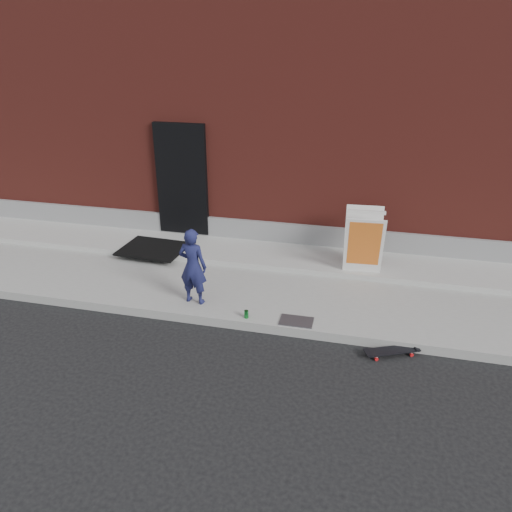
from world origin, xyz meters
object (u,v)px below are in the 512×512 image
(skateboard, at_px, (392,351))
(pizza_sign, at_px, (364,241))
(child, at_px, (193,266))
(soda_can, at_px, (246,314))

(skateboard, relative_size, pizza_sign, 0.70)
(child, height_order, soda_can, child)
(skateboard, bearing_deg, pizza_sign, 103.84)
(child, bearing_deg, pizza_sign, -141.64)
(skateboard, bearing_deg, soda_can, 173.31)
(child, distance_m, soda_can, 1.13)
(skateboard, xyz_separation_m, pizza_sign, (-0.54, 2.17, 0.73))
(child, bearing_deg, soda_can, 168.52)
(skateboard, height_order, pizza_sign, pizza_sign)
(child, height_order, pizza_sign, child)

